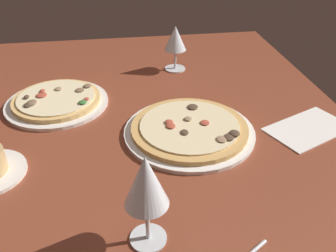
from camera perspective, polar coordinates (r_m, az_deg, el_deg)
The scene contains 6 objects.
dining_table at distance 89.54cm, azimuth -3.39°, elevation -3.14°, with size 150.00×110.00×4.00cm, color brown.
pizza_main at distance 89.83cm, azimuth 3.39°, elevation -0.53°, with size 32.34×32.34×3.35cm.
pizza_side at distance 106.94cm, azimuth -17.05°, elevation 3.78°, with size 28.47×28.47×3.40cm.
wine_glass_far at distance 56.66cm, azimuth -3.48°, elevation -8.96°, with size 7.29×7.29×17.87cm.
wine_glass_near at distance 121.22cm, azimuth 1.16°, elevation 13.35°, with size 7.15×7.15×14.87cm.
paper_menu at distance 98.62cm, azimuth 21.17°, elevation -0.36°, with size 12.47×21.04×0.30cm, color white.
Camera 1 is at (-72.51, 5.57, 54.23)cm, focal length 38.86 mm.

